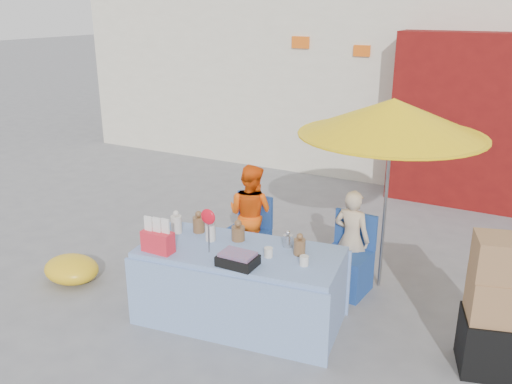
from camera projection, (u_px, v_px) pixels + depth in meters
The scene contains 9 objects.
ground at pixel (229, 295), 5.84m from camera, with size 80.00×80.00×0.00m, color slate.
market_table at pixel (240, 284), 5.28m from camera, with size 2.08×1.18×1.20m.
chair_left at pixel (246, 246), 6.43m from camera, with size 0.52×0.51×0.85m.
chair_right at pixel (346, 269), 5.87m from camera, with size 0.52×0.51×0.85m.
vendor_orange at pixel (251, 214), 6.42m from camera, with size 0.60×0.47×1.23m, color #FF5A0D.
vendor_beige at pixel (351, 239), 5.88m from camera, with size 0.41×0.27×1.12m, color #CDB391.
umbrella at pixel (393, 118), 5.44m from camera, with size 1.90×1.90×2.09m.
box_stack at pixel (499, 311), 4.48m from camera, with size 0.66×0.59×1.23m.
tarp_bundle at pixel (72, 269), 6.10m from camera, with size 0.66×0.53×0.30m, color yellow.
Camera 1 is at (2.70, -4.40, 2.97)m, focal length 38.00 mm.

